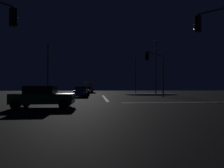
{
  "coord_description": "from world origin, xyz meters",
  "views": [
    {
      "loc": [
        -1.16,
        -16.55,
        1.47
      ],
      "look_at": [
        1.34,
        11.8,
        2.0
      ],
      "focal_mm": 28.3,
      "sensor_mm": 36.0,
      "label": 1
    }
  ],
  "objects": [
    {
      "name": "sedan_blue",
      "position": [
        -3.54,
        10.68,
        0.8
      ],
      "size": [
        2.02,
        4.33,
        1.57
      ],
      "color": "navy",
      "rests_on": "ground"
    },
    {
      "name": "box_truck",
      "position": [
        -3.41,
        35.39,
        1.71
      ],
      "size": [
        2.68,
        8.28,
        3.08
      ],
      "color": "beige",
      "rests_on": "ground"
    },
    {
      "name": "streetlamp_right_far",
      "position": [
        9.3,
        29.8,
        5.46
      ],
      "size": [
        0.44,
        0.44,
        9.52
      ],
      "color": "#424247",
      "rests_on": "ground"
    },
    {
      "name": "stop_line_north",
      "position": [
        0.0,
        8.2,
        0.0
      ],
      "size": [
        0.35,
        14.04,
        0.01
      ],
      "color": "white",
      "rests_on": "ground"
    },
    {
      "name": "streetlamp_left_near",
      "position": [
        -9.3,
        13.8,
        5.33
      ],
      "size": [
        0.44,
        0.44,
        9.27
      ],
      "color": "#424247",
      "rests_on": "ground"
    },
    {
      "name": "traffic_signal_ne",
      "position": [
        7.16,
        7.16,
        4.4
      ],
      "size": [
        3.7,
        3.7,
        6.33
      ],
      "color": "#4C4C51",
      "rests_on": "ground"
    },
    {
      "name": "sedan_green_crossing",
      "position": [
        -4.97,
        -3.51,
        0.8
      ],
      "size": [
        4.33,
        2.02,
        1.57
      ],
      "color": "#14512D",
      "rests_on": "ground"
    },
    {
      "name": "sedan_red",
      "position": [
        -3.62,
        16.75,
        0.8
      ],
      "size": [
        2.02,
        4.33,
        1.57
      ],
      "color": "maroon",
      "rests_on": "ground"
    },
    {
      "name": "ground",
      "position": [
        0.0,
        0.0,
        -0.05
      ],
      "size": [
        120.0,
        120.0,
        0.1
      ],
      "primitive_type": "cube",
      "color": "black"
    },
    {
      "name": "sedan_orange",
      "position": [
        -3.79,
        22.64,
        0.8
      ],
      "size": [
        2.02,
        4.33,
        1.57
      ],
      "color": "#C66014",
      "rests_on": "ground"
    },
    {
      "name": "snow_bank_left_curb",
      "position": [
        -9.0,
        18.41,
        0.27
      ],
      "size": [
        11.01,
        1.5,
        0.53
      ],
      "color": "white",
      "rests_on": "ground"
    },
    {
      "name": "sedan_white",
      "position": [
        -3.28,
        28.29,
        0.8
      ],
      "size": [
        2.02,
        4.33,
        1.57
      ],
      "color": "silver",
      "rests_on": "ground"
    },
    {
      "name": "crosswalk_bar_east",
      "position": [
        8.3,
        0.0,
        0.0
      ],
      "size": [
        14.04,
        0.4,
        0.01
      ],
      "color": "white",
      "rests_on": "ground"
    },
    {
      "name": "snow_bank_right_curb",
      "position": [
        9.0,
        14.91,
        0.18
      ],
      "size": [
        10.2,
        1.5,
        0.36
      ],
      "color": "white",
      "rests_on": "ground"
    },
    {
      "name": "centre_line_ns",
      "position": [
        0.0,
        19.8,
        0.0
      ],
      "size": [
        22.0,
        0.15,
        0.01
      ],
      "color": "yellow",
      "rests_on": "ground"
    },
    {
      "name": "streetlamp_right_near",
      "position": [
        9.3,
        13.8,
        5.79
      ],
      "size": [
        0.44,
        0.44,
        10.17
      ],
      "color": "#424247",
      "rests_on": "ground"
    }
  ]
}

